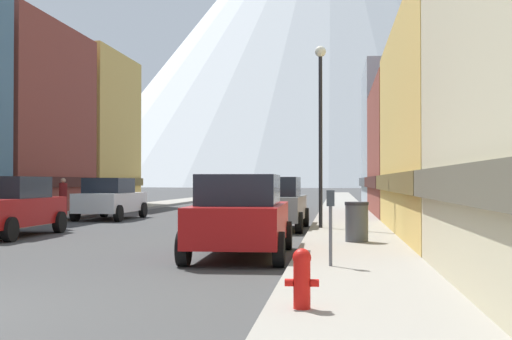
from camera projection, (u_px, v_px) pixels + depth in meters
The scene contains 15 objects.
sidewalk_left at pixel (148, 206), 43.39m from camera, with size 2.50×100.00×0.15m, color gray.
sidewalk_right at pixel (343, 206), 41.90m from camera, with size 2.50×100.00×0.15m, color gray.
storefront_left_3 at pixel (53, 134), 42.82m from camera, with size 9.49×8.16×9.67m.
storefront_right_2 at pixel (473, 153), 30.39m from camera, with size 9.33×10.27×6.04m.
storefront_right_3 at pixel (445, 141), 39.80m from camera, with size 9.81×8.60×8.38m.
car_left_1 at pixel (8, 206), 19.89m from camera, with size 2.07×4.41×1.78m.
car_left_2 at pixel (110, 198), 28.90m from camera, with size 2.13×4.43×1.78m.
car_right_0 at pixel (241, 216), 14.48m from camera, with size 2.16×4.44×1.78m.
car_right_1 at pixel (275, 203), 22.70m from camera, with size 2.13×4.43×1.78m.
fire_hydrant_near at pixel (302, 277), 7.84m from camera, with size 0.40×0.22×0.70m.
parking_meter_near at pixel (331, 217), 11.82m from camera, with size 0.14×0.10×1.33m.
trash_bin_right at pixel (357, 222), 16.57m from camera, with size 0.59×0.59×0.98m.
pedestrian_0 at pixel (63, 198), 29.97m from camera, with size 0.36×0.36×1.64m.
streetlamp_right at pixel (320, 108), 21.65m from camera, with size 0.36×0.36×5.86m.
mountain_backdrop at pixel (331, 22), 266.65m from camera, with size 201.86×201.86×130.08m, color silver.
Camera 1 is at (5.85, -7.28, 1.64)m, focal length 47.23 mm.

